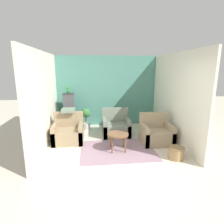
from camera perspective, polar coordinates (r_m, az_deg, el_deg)
ground_plane at (r=4.18m, az=2.83°, el=-18.09°), size 20.00×20.00×0.00m
wall_back_accent at (r=7.17m, az=-1.60°, el=6.36°), size 3.85×0.06×2.62m
wall_left at (r=5.52m, az=-19.99°, el=3.47°), size 0.06×3.54×2.62m
wall_right at (r=5.91m, az=18.63°, el=4.18°), size 0.06×3.54×2.62m
area_rug at (r=5.16m, az=1.78°, el=-11.55°), size 1.96×1.49×0.01m
coffee_table at (r=5.00m, az=1.81°, el=-7.16°), size 0.57×0.57×0.48m
armchair_left at (r=5.77m, az=-13.14°, el=-6.22°), size 0.88×0.75×0.87m
armchair_right at (r=5.70m, az=13.32°, el=-6.46°), size 0.88×0.75×0.87m
armchair_middle at (r=6.19m, az=1.22°, el=-4.53°), size 0.88×0.75×0.87m
birdcage at (r=6.85m, az=-12.87°, el=-0.45°), size 0.59×0.59×1.31m
parrot at (r=6.71m, az=-13.23°, el=6.50°), size 0.11×0.20×0.24m
potted_plant at (r=6.75m, az=-8.00°, el=-1.49°), size 0.36×0.33×0.78m
wicker_basket at (r=4.93m, az=18.94°, el=-11.61°), size 0.39×0.39×0.29m
throw_pillow at (r=5.85m, az=-13.17°, el=0.54°), size 0.39×0.39×0.10m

